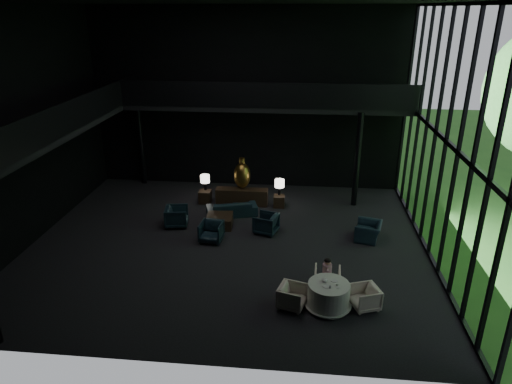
# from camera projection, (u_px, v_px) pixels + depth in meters

# --- Properties ---
(floor) EXTENTS (14.00, 12.00, 0.02)m
(floor) POSITION_uv_depth(u_px,v_px,m) (229.00, 244.00, 16.33)
(floor) COLOR black
(floor) RESTS_ON ground
(ceiling) EXTENTS (14.00, 12.00, 0.02)m
(ceiling) POSITION_uv_depth(u_px,v_px,m) (222.00, 2.00, 13.33)
(ceiling) COLOR black
(ceiling) RESTS_ON ground
(wall_back) EXTENTS (14.00, 0.04, 8.00)m
(wall_back) POSITION_uv_depth(u_px,v_px,m) (247.00, 101.00, 20.37)
(wall_back) COLOR black
(wall_back) RESTS_ON ground
(wall_front) EXTENTS (14.00, 0.04, 8.00)m
(wall_front) POSITION_uv_depth(u_px,v_px,m) (179.00, 211.00, 9.29)
(wall_front) COLOR black
(wall_front) RESTS_ON ground
(wall_left) EXTENTS (0.04, 12.00, 8.00)m
(wall_left) POSITION_uv_depth(u_px,v_px,m) (22.00, 130.00, 15.47)
(wall_left) COLOR black
(wall_left) RESTS_ON ground
(curtain_wall) EXTENTS (0.20, 12.00, 8.00)m
(curtain_wall) POSITION_uv_depth(u_px,v_px,m) (446.00, 141.00, 14.19)
(curtain_wall) COLOR black
(curtain_wall) RESTS_ON ground
(mezzanine_left) EXTENTS (2.00, 12.00, 0.25)m
(mezzanine_left) POSITION_uv_depth(u_px,v_px,m) (50.00, 130.00, 15.38)
(mezzanine_left) COLOR black
(mezzanine_left) RESTS_ON wall_left
(mezzanine_back) EXTENTS (12.00, 2.00, 0.25)m
(mezzanine_back) POSITION_uv_depth(u_px,v_px,m) (268.00, 105.00, 19.35)
(mezzanine_back) COLOR black
(mezzanine_back) RESTS_ON wall_back
(railing_left) EXTENTS (0.06, 12.00, 1.00)m
(railing_left) POSITION_uv_depth(u_px,v_px,m) (76.00, 113.00, 15.06)
(railing_left) COLOR black
(railing_left) RESTS_ON mezzanine_left
(railing_back) EXTENTS (12.00, 0.06, 1.00)m
(railing_back) POSITION_uv_depth(u_px,v_px,m) (266.00, 95.00, 18.20)
(railing_back) COLOR black
(railing_back) RESTS_ON mezzanine_back
(column_nw) EXTENTS (0.24, 0.24, 4.00)m
(column_nw) POSITION_uv_depth(u_px,v_px,m) (141.00, 143.00, 21.30)
(column_nw) COLOR black
(column_nw) RESTS_ON floor
(column_ne) EXTENTS (0.24, 0.24, 4.00)m
(column_ne) POSITION_uv_depth(u_px,v_px,m) (357.00, 160.00, 18.83)
(column_ne) COLOR black
(column_ne) RESTS_ON floor
(console) EXTENTS (2.21, 0.50, 0.70)m
(console) POSITION_uv_depth(u_px,v_px,m) (242.00, 197.00, 19.48)
(console) COLOR black
(console) RESTS_ON floor
(bronze_urn) EXTENTS (0.71, 0.71, 1.33)m
(bronze_urn) POSITION_uv_depth(u_px,v_px,m) (242.00, 175.00, 19.30)
(bronze_urn) COLOR #A77740
(bronze_urn) RESTS_ON console
(side_table_left) EXTENTS (0.50, 0.50, 0.55)m
(side_table_left) POSITION_uv_depth(u_px,v_px,m) (205.00, 197.00, 19.67)
(side_table_left) COLOR black
(side_table_left) RESTS_ON floor
(table_lamp_left) EXTENTS (0.40, 0.40, 0.67)m
(table_lamp_left) POSITION_uv_depth(u_px,v_px,m) (205.00, 179.00, 19.50)
(table_lamp_left) COLOR black
(table_lamp_left) RESTS_ON side_table_left
(side_table_right) EXTENTS (0.46, 0.46, 0.50)m
(side_table_right) POSITION_uv_depth(u_px,v_px,m) (279.00, 201.00, 19.28)
(side_table_right) COLOR black
(side_table_right) RESTS_ON floor
(table_lamp_right) EXTENTS (0.41, 0.41, 0.68)m
(table_lamp_right) POSITION_uv_depth(u_px,v_px,m) (280.00, 184.00, 19.10)
(table_lamp_right) COLOR black
(table_lamp_right) RESTS_ON side_table_right
(sofa) EXTENTS (2.09, 1.13, 0.78)m
(sofa) POSITION_uv_depth(u_px,v_px,m) (232.00, 206.00, 18.46)
(sofa) COLOR #152B39
(sofa) RESTS_ON floor
(lounge_armchair_west) EXTENTS (1.00, 1.05, 0.95)m
(lounge_armchair_west) POSITION_uv_depth(u_px,v_px,m) (177.00, 214.00, 17.50)
(lounge_armchair_west) COLOR #0B2331
(lounge_armchair_west) RESTS_ON floor
(lounge_armchair_east) EXTENTS (1.01, 1.05, 0.88)m
(lounge_armchair_east) POSITION_uv_depth(u_px,v_px,m) (266.00, 222.00, 16.98)
(lounge_armchair_east) COLOR black
(lounge_armchair_east) RESTS_ON floor
(lounge_armchair_south) EXTENTS (0.89, 0.85, 0.85)m
(lounge_armchair_south) POSITION_uv_depth(u_px,v_px,m) (211.00, 230.00, 16.36)
(lounge_armchair_south) COLOR black
(lounge_armchair_south) RESTS_ON floor
(window_armchair) EXTENTS (0.83, 1.08, 0.84)m
(window_armchair) POSITION_uv_depth(u_px,v_px,m) (368.00, 229.00, 16.48)
(window_armchair) COLOR black
(window_armchair) RESTS_ON floor
(coffee_table) EXTENTS (1.05, 1.05, 0.44)m
(coffee_table) POSITION_uv_depth(u_px,v_px,m) (220.00, 221.00, 17.56)
(coffee_table) COLOR black
(coffee_table) RESTS_ON floor
(dining_table) EXTENTS (1.33, 1.33, 0.75)m
(dining_table) POSITION_uv_depth(u_px,v_px,m) (328.00, 297.00, 12.76)
(dining_table) COLOR white
(dining_table) RESTS_ON floor
(dining_chair_north) EXTENTS (0.80, 0.76, 0.78)m
(dining_chair_north) POSITION_uv_depth(u_px,v_px,m) (327.00, 278.00, 13.51)
(dining_chair_north) COLOR beige
(dining_chair_north) RESTS_ON floor
(dining_chair_east) EXTENTS (0.81, 0.84, 0.69)m
(dining_chair_east) POSITION_uv_depth(u_px,v_px,m) (365.00, 297.00, 12.72)
(dining_chair_east) COLOR beige
(dining_chair_east) RESTS_ON floor
(dining_chair_west) EXTENTS (0.80, 0.83, 0.70)m
(dining_chair_west) POSITION_uv_depth(u_px,v_px,m) (292.00, 296.00, 12.76)
(dining_chair_west) COLOR beige
(dining_chair_west) RESTS_ON floor
(child) EXTENTS (0.27, 0.27, 0.59)m
(child) POSITION_uv_depth(u_px,v_px,m) (327.00, 267.00, 13.44)
(child) COLOR pink
(child) RESTS_ON dining_chair_north
(plate_a) EXTENTS (0.26, 0.26, 0.01)m
(plate_a) POSITION_uv_depth(u_px,v_px,m) (326.00, 286.00, 12.49)
(plate_a) COLOR white
(plate_a) RESTS_ON dining_table
(plate_b) EXTENTS (0.25, 0.25, 0.01)m
(plate_b) POSITION_uv_depth(u_px,v_px,m) (334.00, 280.00, 12.76)
(plate_b) COLOR white
(plate_b) RESTS_ON dining_table
(saucer) EXTENTS (0.14, 0.14, 0.01)m
(saucer) POSITION_uv_depth(u_px,v_px,m) (338.00, 287.00, 12.44)
(saucer) COLOR white
(saucer) RESTS_ON dining_table
(coffee_cup) EXTENTS (0.10, 0.10, 0.06)m
(coffee_cup) POSITION_uv_depth(u_px,v_px,m) (337.00, 284.00, 12.53)
(coffee_cup) COLOR white
(coffee_cup) RESTS_ON saucer
(cereal_bowl) EXTENTS (0.17, 0.17, 0.09)m
(cereal_bowl) POSITION_uv_depth(u_px,v_px,m) (325.00, 280.00, 12.70)
(cereal_bowl) COLOR white
(cereal_bowl) RESTS_ON dining_table
(cream_pot) EXTENTS (0.06, 0.06, 0.07)m
(cream_pot) POSITION_uv_depth(u_px,v_px,m) (330.00, 287.00, 12.41)
(cream_pot) COLOR #99999E
(cream_pot) RESTS_ON dining_table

